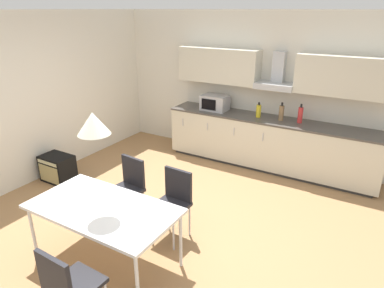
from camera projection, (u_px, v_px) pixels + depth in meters
name	position (u px, v px, depth m)	size (l,w,h in m)	color
ground_plane	(160.00, 228.00, 4.47)	(7.71, 8.52, 0.02)	#9E754C
wall_back	(249.00, 87.00, 6.29)	(6.17, 0.10, 2.66)	silver
wall_left	(17.00, 103.00, 5.22)	(0.10, 6.81, 2.66)	silver
kitchen_counter	(268.00, 143.00, 6.06)	(3.70, 0.66, 0.90)	#333333
backsplash_tile	(277.00, 102.00, 6.05)	(3.68, 0.02, 0.47)	silver
upper_wall_cabinets	(277.00, 71.00, 5.71)	(3.68, 0.40, 0.61)	beige
microwave	(215.00, 103.00, 6.34)	(0.48, 0.35, 0.28)	#ADADB2
bottle_red	(300.00, 115.00, 5.63)	(0.08, 0.08, 0.32)	red
bottle_brown	(281.00, 113.00, 5.75)	(0.08, 0.08, 0.31)	brown
bottle_yellow	(259.00, 111.00, 5.94)	(0.08, 0.08, 0.26)	yellow
dining_table	(103.00, 210.00, 3.62)	(1.59, 0.86, 0.72)	white
chair_near_right	(67.00, 283.00, 2.86)	(0.41, 0.41, 0.87)	black
chair_far_right	(174.00, 198.00, 4.15)	(0.42, 0.42, 0.87)	black
chair_far_left	(129.00, 183.00, 4.49)	(0.44, 0.44, 0.87)	black
guitar_amp	(58.00, 168.00, 5.63)	(0.52, 0.37, 0.44)	black
pendant_lamp	(93.00, 123.00, 3.26)	(0.32, 0.32, 0.22)	silver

